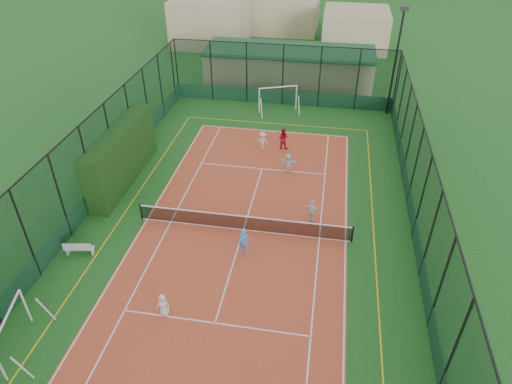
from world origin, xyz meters
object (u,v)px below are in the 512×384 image
at_px(futsal_goal_far, 278,99).
at_px(child_far_right, 312,211).
at_px(child_near_left, 163,305).
at_px(clubhouse, 289,66).
at_px(white_bench, 79,248).
at_px(floodlight_ne, 395,63).
at_px(child_far_back, 288,163).
at_px(futsal_goal_near, 13,333).
at_px(child_near_mid, 244,241).
at_px(child_far_left, 262,141).
at_px(coach, 283,138).

height_order(futsal_goal_far, child_far_right, futsal_goal_far).
bearing_deg(child_near_left, clubhouse, 86.00).
bearing_deg(child_far_right, white_bench, 34.21).
xyz_separation_m(floodlight_ne, child_far_back, (-6.89, -10.26, -3.45)).
distance_m(futsal_goal_near, child_near_left, 5.88).
height_order(clubhouse, white_bench, clubhouse).
height_order(child_near_mid, child_far_left, child_near_mid).
height_order(clubhouse, child_near_mid, clubhouse).
xyz_separation_m(clubhouse, white_bench, (-7.80, -25.27, -1.17)).
bearing_deg(clubhouse, child_far_left, -91.68).
relative_size(white_bench, child_near_left, 1.24).
height_order(floodlight_ne, clubhouse, floodlight_ne).
relative_size(white_bench, coach, 0.94).
xyz_separation_m(clubhouse, futsal_goal_far, (-0.18, -6.46, -0.55)).
bearing_deg(floodlight_ne, child_far_left, -139.63).
distance_m(child_far_right, child_far_back, 5.35).
bearing_deg(floodlight_ne, child_near_left, -115.43).
height_order(clubhouse, child_near_left, clubhouse).
bearing_deg(child_near_mid, child_far_right, 50.18).
height_order(futsal_goal_near, child_far_left, futsal_goal_near).
bearing_deg(child_far_left, coach, -158.66).
bearing_deg(white_bench, futsal_goal_far, 58.06).
xyz_separation_m(white_bench, child_far_back, (9.51, 9.61, 0.27)).
relative_size(futsal_goal_near, child_far_right, 2.03).
relative_size(child_near_mid, child_far_back, 1.13).
distance_m(futsal_goal_near, child_far_right, 15.13).
height_order(floodlight_ne, child_near_left, floodlight_ne).
xyz_separation_m(clubhouse, child_near_left, (-2.29, -28.29, -0.98)).
bearing_deg(child_near_mid, child_far_back, 86.61).
bearing_deg(floodlight_ne, child_near_mid, -114.07).
height_order(floodlight_ne, futsal_goal_far, floodlight_ne).
relative_size(futsal_goal_far, coach, 2.07).
relative_size(futsal_goal_far, child_far_back, 2.40).
distance_m(futsal_goal_far, child_far_right, 14.70).
relative_size(floodlight_ne, futsal_goal_far, 2.59).
bearing_deg(futsal_goal_far, white_bench, -133.72).
bearing_deg(white_bench, child_near_mid, 0.42).
relative_size(child_near_mid, coach, 0.98).
height_order(child_near_left, child_far_back, child_far_back).
bearing_deg(child_far_back, futsal_goal_near, 63.61).
height_order(child_near_left, child_far_left, child_far_left).
distance_m(clubhouse, child_far_left, 13.07).
height_order(child_near_left, child_near_mid, child_near_mid).
distance_m(clubhouse, child_near_left, 28.40).
xyz_separation_m(child_near_mid, child_far_back, (1.32, 8.12, -0.09)).
xyz_separation_m(floodlight_ne, child_near_left, (-10.89, -22.89, -3.53)).
distance_m(floodlight_ne, child_near_left, 25.60).
bearing_deg(child_far_left, clubhouse, -87.83).
xyz_separation_m(white_bench, futsal_goal_far, (7.62, 18.81, 0.62)).
height_order(child_near_mid, child_far_back, child_near_mid).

